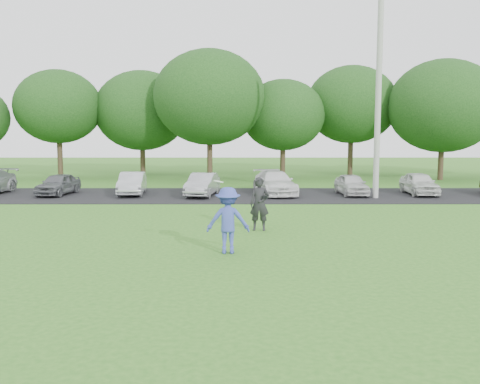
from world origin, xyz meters
name	(u,v)px	position (x,y,z in m)	size (l,w,h in m)	color
ground	(240,255)	(0.00, 0.00, 0.00)	(100.00, 100.00, 0.00)	#2F6C1E
parking_lot	(240,195)	(0.00, 13.00, 0.01)	(32.00, 6.50, 0.03)	black
utility_pole	(379,87)	(6.67, 11.86, 5.38)	(0.28, 0.28, 10.76)	#A6A7A1
frisbee_player	(228,220)	(-0.33, 0.20, 0.91)	(1.18, 0.75, 2.06)	#3B49A8
camera_bystander	(260,204)	(0.66, 3.51, 0.90)	(0.70, 0.50, 1.79)	black
parked_cars	(218,183)	(-1.13, 13.09, 0.61)	(28.38, 4.53, 1.26)	#A3A6AA
tree_row	(262,107)	(1.51, 22.76, 4.91)	(42.39, 9.85, 8.64)	#38281C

